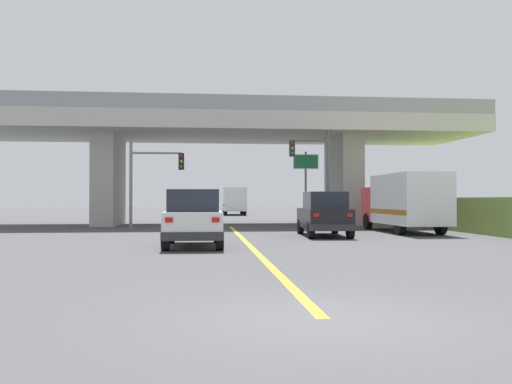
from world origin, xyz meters
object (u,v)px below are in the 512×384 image
at_px(highway_sign, 306,171).
at_px(semi_truck_distant, 234,201).
at_px(suv_crossing, 324,214).
at_px(traffic_signal_nearside, 316,165).
at_px(traffic_signal_farside, 150,173).
at_px(suv_lead, 193,218).
at_px(box_truck, 404,202).

distance_m(highway_sign, semi_truck_distant, 24.85).
height_order(suv_crossing, semi_truck_distant, semi_truck_distant).
height_order(traffic_signal_nearside, traffic_signal_farside, traffic_signal_nearside).
bearing_deg(suv_lead, traffic_signal_nearside, 60.95).
bearing_deg(traffic_signal_nearside, semi_truck_distant, 97.20).
relative_size(traffic_signal_nearside, traffic_signal_farside, 1.18).
bearing_deg(box_truck, suv_crossing, -152.33).
distance_m(suv_crossing, highway_sign, 10.46).
relative_size(box_truck, semi_truck_distant, 1.05).
relative_size(traffic_signal_nearside, highway_sign, 1.27).
bearing_deg(highway_sign, traffic_signal_farside, -163.53).
distance_m(suv_lead, suv_crossing, 7.68).
bearing_deg(box_truck, traffic_signal_farside, 160.12).
height_order(traffic_signal_farside, semi_truck_distant, traffic_signal_farside).
distance_m(traffic_signal_farside, semi_truck_distant, 28.20).
bearing_deg(suv_crossing, suv_lead, -136.68).
xyz_separation_m(suv_crossing, traffic_signal_farside, (-8.55, 7.26, 2.20)).
xyz_separation_m(suv_crossing, traffic_signal_nearside, (1.25, 7.77, 2.72)).
relative_size(suv_crossing, traffic_signal_farside, 0.91).
bearing_deg(box_truck, highway_sign, 115.41).
bearing_deg(traffic_signal_nearside, suv_crossing, -99.16).
bearing_deg(traffic_signal_farside, suv_lead, -77.54).
bearing_deg(semi_truck_distant, suv_crossing, -86.46).
xyz_separation_m(suv_crossing, box_truck, (4.71, 2.47, 0.55)).
bearing_deg(box_truck, suv_lead, -144.71).
bearing_deg(semi_truck_distant, suv_lead, -95.32).
distance_m(suv_crossing, traffic_signal_nearside, 8.33).
height_order(suv_lead, traffic_signal_nearside, traffic_signal_nearside).
bearing_deg(suv_crossing, box_truck, 30.43).
relative_size(suv_lead, box_truck, 0.58).
height_order(highway_sign, semi_truck_distant, highway_sign).
xyz_separation_m(box_truck, traffic_signal_nearside, (-3.46, 5.30, 2.17)).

